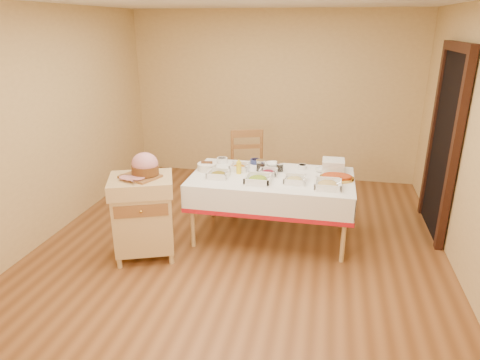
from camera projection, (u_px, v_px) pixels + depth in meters
name	position (u px, v px, depth m)	size (l,w,h in m)	color
room_shell	(241.00, 134.00, 4.43)	(5.00, 5.00, 5.00)	brown
doorway	(445.00, 141.00, 4.89)	(0.09, 1.10, 2.20)	black
dining_table	(272.00, 189.00, 4.89)	(1.82, 1.02, 0.76)	tan
butcher_cart	(143.00, 212.00, 4.50)	(0.79, 0.73, 0.90)	tan
dining_chair	(249.00, 170.00, 5.74)	(0.60, 0.58, 1.05)	brown
ham_on_board	(144.00, 167.00, 4.34)	(0.39, 0.37, 0.26)	brown
serving_dish_a	(218.00, 174.00, 4.79)	(0.24, 0.23, 0.10)	white
serving_dish_b	(258.00, 179.00, 4.63)	(0.27, 0.27, 0.11)	white
serving_dish_c	(295.00, 180.00, 4.64)	(0.23, 0.23, 0.09)	white
serving_dish_d	(328.00, 184.00, 4.48)	(0.28, 0.28, 0.11)	white
serving_dish_e	(239.00, 167.00, 5.03)	(0.22, 0.21, 0.10)	white
serving_dish_f	(268.00, 172.00, 4.86)	(0.21, 0.20, 0.10)	white
small_bowl_left	(222.00, 160.00, 5.29)	(0.13, 0.13, 0.06)	white
small_bowl_mid	(255.00, 161.00, 5.26)	(0.13, 0.13, 0.05)	navy
small_bowl_right	(302.00, 167.00, 5.06)	(0.10, 0.10, 0.05)	white
bowl_white_imported	(272.00, 164.00, 5.18)	(0.16, 0.16, 0.04)	white
bowl_small_imported	(322.00, 170.00, 4.96)	(0.14, 0.14, 0.05)	white
preserve_jar_left	(261.00, 166.00, 4.98)	(0.11, 0.11, 0.13)	silver
preserve_jar_right	(280.00, 167.00, 4.97)	(0.09, 0.09, 0.11)	silver
mustard_bottle	(239.00, 167.00, 4.89)	(0.06, 0.06, 0.18)	yellow
bread_basket	(207.00, 167.00, 5.02)	(0.22, 0.22, 0.10)	white
plate_stack	(333.00, 165.00, 4.97)	(0.25, 0.25, 0.14)	white
brass_platter	(337.00, 178.00, 4.72)	(0.38, 0.27, 0.05)	gold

